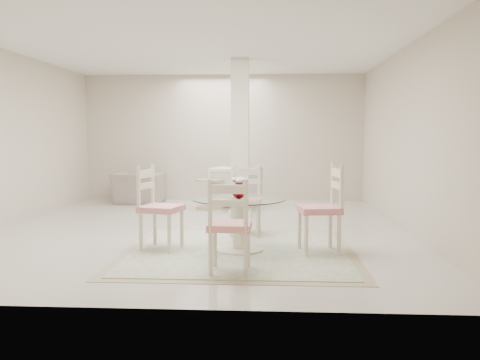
# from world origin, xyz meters

# --- Properties ---
(ground) EXTENTS (7.00, 7.00, 0.00)m
(ground) POSITION_xyz_m (0.00, 0.00, 0.00)
(ground) COLOR beige
(ground) RESTS_ON ground
(room_shell) EXTENTS (6.02, 7.02, 2.71)m
(room_shell) POSITION_xyz_m (0.00, 0.00, 1.86)
(room_shell) COLOR beige
(room_shell) RESTS_ON ground
(column) EXTENTS (0.30, 0.30, 2.70)m
(column) POSITION_xyz_m (0.50, 1.30, 1.35)
(column) COLOR beige
(column) RESTS_ON ground
(area_rug) EXTENTS (2.77, 2.77, 0.02)m
(area_rug) POSITION_xyz_m (0.65, -1.42, 0.01)
(area_rug) COLOR tan
(area_rug) RESTS_ON ground
(dining_table) EXTENTS (1.12, 1.12, 0.64)m
(dining_table) POSITION_xyz_m (0.65, -1.42, 0.33)
(dining_table) COLOR #EFDFC4
(dining_table) RESTS_ON ground
(red_vase) EXTENTS (0.19, 0.18, 0.26)m
(red_vase) POSITION_xyz_m (0.65, -1.43, 0.78)
(red_vase) COLOR #9C0411
(red_vase) RESTS_ON dining_table
(dining_chair_east) EXTENTS (0.53, 0.53, 1.17)m
(dining_chair_east) POSITION_xyz_m (1.67, -1.45, 0.62)
(dining_chair_east) COLOR #EEE0C4
(dining_chair_east) RESTS_ON ground
(dining_chair_north) EXTENTS (0.44, 0.45, 1.08)m
(dining_chair_north) POSITION_xyz_m (0.69, -0.40, 0.57)
(dining_chair_north) COLOR beige
(dining_chair_north) RESTS_ON ground
(dining_chair_west) EXTENTS (0.55, 0.55, 1.14)m
(dining_chair_west) POSITION_xyz_m (-0.37, -1.37, 0.60)
(dining_chair_west) COLOR #EFE7C5
(dining_chair_west) RESTS_ON ground
(dining_chair_south) EXTENTS (0.44, 0.44, 1.07)m
(dining_chair_south) POSITION_xyz_m (0.61, -2.44, 0.56)
(dining_chair_south) COLOR beige
(dining_chair_south) RESTS_ON ground
(recliner_taupe) EXTENTS (1.02, 0.90, 0.63)m
(recliner_taupe) POSITION_xyz_m (-1.70, 2.87, 0.32)
(recliner_taupe) COLOR gray
(recliner_taupe) RESTS_ON ground
(armchair_white) EXTENTS (1.07, 1.08, 0.79)m
(armchair_white) POSITION_xyz_m (0.35, 2.58, 0.40)
(armchair_white) COLOR white
(armchair_white) RESTS_ON ground
(side_table) EXTENTS (0.54, 0.54, 0.57)m
(side_table) POSITION_xyz_m (-0.13, 2.15, 0.26)
(side_table) COLOR tan
(side_table) RESTS_ON ground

